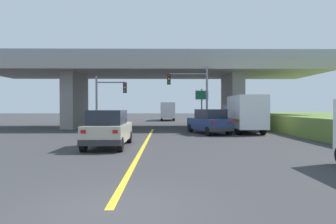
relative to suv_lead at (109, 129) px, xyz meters
name	(u,v)px	position (x,y,z in m)	size (l,w,h in m)	color
ground	(154,127)	(1.88, 15.85, -1.02)	(160.00, 160.00, 0.00)	#353538
overpass_bridge	(154,76)	(1.88, 15.85, 4.52)	(35.16, 9.78, 7.56)	gray
lane_divider_stripe	(145,143)	(1.88, 1.75, -1.01)	(0.20, 23.07, 0.01)	yellow
suv_lead	(109,129)	(0.00, 0.00, 0.00)	(2.04, 4.77, 2.02)	#B7B29E
suv_crossing	(209,121)	(6.70, 8.10, 0.00)	(3.29, 5.10, 2.02)	navy
box_truck	(244,114)	(9.89, 9.15, 0.63)	(2.33, 6.57, 3.16)	navy
traffic_signal_nearside	(193,90)	(5.67, 10.64, 2.76)	(3.71, 0.36, 5.88)	slate
traffic_signal_farside	(107,96)	(-2.15, 10.66, 2.20)	(2.82, 0.36, 5.04)	slate
highway_sign	(202,100)	(6.81, 13.74, 1.89)	(1.32, 0.17, 4.05)	slate
semi_truck_distant	(168,111)	(3.55, 33.55, 0.57)	(2.33, 7.38, 2.99)	navy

